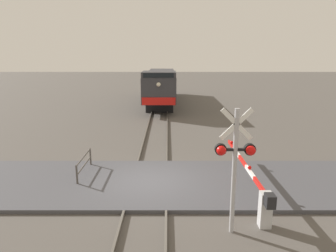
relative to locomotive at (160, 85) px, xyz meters
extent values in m
plane|color=#514C47|center=(0.00, -21.88, -2.01)|extent=(160.00, 160.00, 0.00)
cube|color=#59544C|center=(-0.72, -21.88, -1.94)|extent=(0.08, 80.00, 0.15)
cube|color=#59544C|center=(0.72, -21.88, -1.94)|extent=(0.08, 80.00, 0.15)
cube|color=#47474C|center=(0.00, -21.88, -1.94)|extent=(36.00, 4.99, 0.15)
cube|color=black|center=(0.00, -4.31, -1.49)|extent=(2.53, 3.20, 1.05)
cube|color=black|center=(0.00, 4.76, -1.49)|extent=(2.53, 3.20, 1.05)
cube|color=#333338|center=(0.00, 0.23, 0.17)|extent=(2.97, 16.50, 2.26)
cube|color=#333338|center=(0.00, -6.50, 1.53)|extent=(2.91, 3.04, 0.47)
cube|color=black|center=(0.00, -8.05, 1.53)|extent=(2.53, 0.06, 0.37)
cube|color=red|center=(0.00, -8.06, -0.61)|extent=(2.83, 0.08, 0.64)
sphere|color=#F2EACC|center=(0.00, -8.07, 0.79)|extent=(0.36, 0.36, 0.36)
cylinder|color=#ADADB2|center=(2.72, -25.43, -0.09)|extent=(0.14, 0.14, 3.83)
cube|color=white|center=(2.72, -25.43, 1.37)|extent=(0.95, 0.04, 0.95)
cube|color=white|center=(2.72, -25.43, 1.37)|extent=(0.95, 0.04, 0.95)
cube|color=black|center=(2.72, -25.43, 0.62)|extent=(1.04, 0.08, 0.08)
sphere|color=red|center=(2.30, -25.53, 0.62)|extent=(0.28, 0.28, 0.28)
sphere|color=red|center=(3.14, -25.53, 0.62)|extent=(0.28, 0.28, 0.28)
cylinder|color=black|center=(2.30, -25.41, 0.62)|extent=(0.34, 0.14, 0.34)
cylinder|color=black|center=(3.14, -25.41, 0.62)|extent=(0.34, 0.14, 0.34)
cube|color=silver|center=(3.82, -25.14, -1.43)|extent=(0.36, 0.36, 1.16)
cube|color=black|center=(3.82, -25.49, -0.95)|extent=(0.28, 0.36, 0.40)
cube|color=red|center=(3.82, -24.35, -0.95)|extent=(0.10, 1.18, 0.14)
cube|color=white|center=(3.82, -23.17, -0.95)|extent=(0.10, 1.18, 0.14)
cube|color=red|center=(3.82, -22.00, -0.95)|extent=(0.10, 1.18, 0.14)
cube|color=white|center=(3.82, -20.82, -0.95)|extent=(0.10, 1.18, 0.14)
cube|color=red|center=(3.82, -19.65, -0.95)|extent=(0.10, 1.18, 0.14)
sphere|color=red|center=(3.82, -23.08, -0.81)|extent=(0.14, 0.14, 0.14)
sphere|color=red|center=(3.82, -19.73, -0.81)|extent=(0.14, 0.14, 0.14)
cylinder|color=#4C4742|center=(-2.91, -22.15, -1.54)|extent=(0.08, 0.08, 0.95)
cylinder|color=#4C4742|center=(-2.91, -19.89, -1.54)|extent=(0.08, 0.08, 0.95)
cylinder|color=#4C4742|center=(-2.91, -21.02, -1.10)|extent=(0.06, 2.27, 0.06)
cylinder|color=#4C4742|center=(-2.91, -21.02, -1.49)|extent=(0.06, 2.27, 0.06)
camera|label=1|loc=(0.78, -34.01, 3.32)|focal=33.43mm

